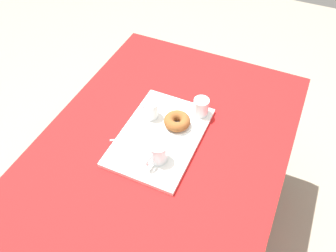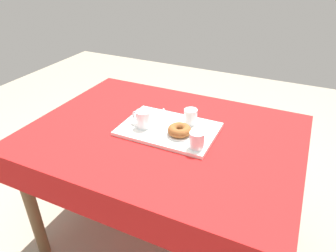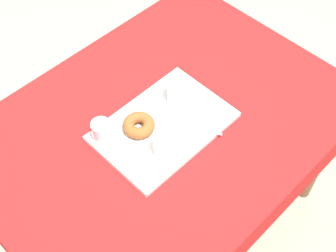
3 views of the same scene
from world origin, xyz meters
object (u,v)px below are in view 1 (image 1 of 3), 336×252
(dining_table, at_px, (163,156))
(sugar_donut_left, at_px, (177,121))
(tea_mug_left, at_px, (158,153))
(water_glass_near, at_px, (201,107))
(serving_tray, at_px, (160,136))
(water_glass_far, at_px, (150,110))
(teaspoon_near, at_px, (132,139))
(donut_plate_left, at_px, (177,125))

(dining_table, xyz_separation_m, sugar_donut_left, (0.10, -0.02, 0.14))
(tea_mug_left, relative_size, water_glass_near, 1.41)
(serving_tray, height_order, water_glass_near, water_glass_near)
(water_glass_near, relative_size, water_glass_far, 1.00)
(sugar_donut_left, bearing_deg, serving_tray, 150.85)
(tea_mug_left, distance_m, sugar_donut_left, 0.20)
(teaspoon_near, bearing_deg, water_glass_far, 58.63)
(tea_mug_left, height_order, water_glass_far, tea_mug_left)
(teaspoon_near, bearing_deg, dining_table, -4.47)
(dining_table, xyz_separation_m, teaspoon_near, (-0.05, 0.12, 0.12))
(serving_tray, xyz_separation_m, water_glass_near, (0.19, -0.11, 0.04))
(donut_plate_left, bearing_deg, water_glass_far, 87.32)
(water_glass_far, relative_size, sugar_donut_left, 0.70)
(dining_table, xyz_separation_m, water_glass_far, (0.10, 0.11, 0.15))
(serving_tray, relative_size, water_glass_near, 5.97)
(tea_mug_left, distance_m, water_glass_far, 0.24)
(dining_table, relative_size, teaspoon_near, 11.55)
(water_glass_far, bearing_deg, serving_tray, -134.19)
(water_glass_near, distance_m, water_glass_far, 0.22)
(dining_table, height_order, teaspoon_near, teaspoon_near)
(water_glass_near, bearing_deg, donut_plate_left, 149.53)
(serving_tray, relative_size, teaspoon_near, 4.06)
(serving_tray, bearing_deg, sugar_donut_left, -29.15)
(sugar_donut_left, height_order, teaspoon_near, sugar_donut_left)
(dining_table, relative_size, donut_plate_left, 11.26)
(serving_tray, relative_size, sugar_donut_left, 4.17)
(tea_mug_left, bearing_deg, water_glass_near, -11.56)
(dining_table, relative_size, tea_mug_left, 12.08)
(water_glass_far, xyz_separation_m, donut_plate_left, (-0.01, -0.13, -0.03))
(water_glass_far, bearing_deg, tea_mug_left, -147.04)
(donut_plate_left, relative_size, teaspoon_near, 1.03)
(water_glass_near, bearing_deg, dining_table, 157.41)
(serving_tray, distance_m, water_glass_far, 0.13)
(dining_table, distance_m, teaspoon_near, 0.18)
(water_glass_near, bearing_deg, serving_tray, 150.06)
(tea_mug_left, xyz_separation_m, water_glass_far, (0.20, 0.13, -0.01))
(serving_tray, xyz_separation_m, teaspoon_near, (-0.07, 0.10, 0.01))
(serving_tray, bearing_deg, teaspoon_near, 126.62)
(serving_tray, height_order, sugar_donut_left, sugar_donut_left)
(donut_plate_left, bearing_deg, tea_mug_left, -179.22)
(serving_tray, height_order, teaspoon_near, teaspoon_near)
(tea_mug_left, xyz_separation_m, sugar_donut_left, (0.20, 0.00, -0.01))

